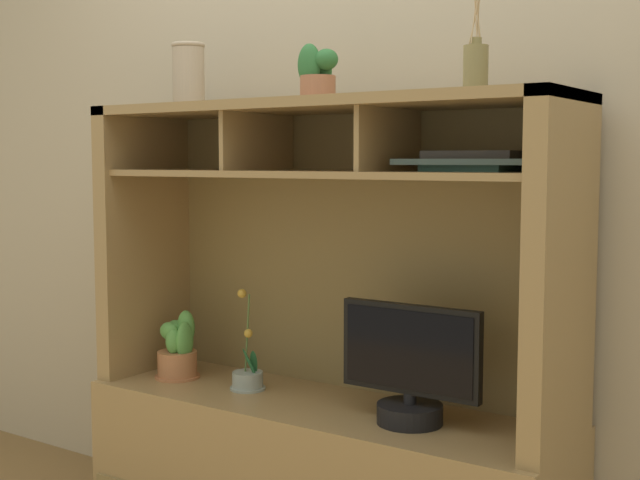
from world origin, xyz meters
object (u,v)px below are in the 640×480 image
tv_monitor (410,372)px  potted_succulent (318,76)px  media_console (322,428)px  potted_fern (178,351)px  ceramic_vase (188,74)px  diffuser_bottle (476,67)px  magazine_stack_left (474,161)px  potted_orchid (248,376)px

tv_monitor → potted_succulent: 0.90m
media_console → potted_fern: (-0.56, -0.04, 0.18)m
media_console → ceramic_vase: bearing=-175.7°
potted_fern → diffuser_bottle: diffuser_bottle is taller
media_console → magazine_stack_left: size_ratio=4.03×
potted_fern → ceramic_vase: 0.92m
potted_succulent → potted_orchid: bearing=-179.2°
diffuser_bottle → potted_succulent: diffuser_bottle is taller
media_console → potted_fern: 0.59m
media_console → potted_succulent: 1.07m
potted_orchid → diffuser_bottle: size_ratio=1.06×
media_console → potted_fern: media_console is taller
magazine_stack_left → potted_succulent: (-0.47, -0.07, 0.25)m
potted_orchid → potted_succulent: 0.98m
potted_succulent → magazine_stack_left: bearing=8.1°
tv_monitor → ceramic_vase: size_ratio=2.08×
potted_orchid → potted_succulent: potted_succulent is taller
media_console → tv_monitor: bearing=-7.9°
magazine_stack_left → potted_fern: bearing=-175.2°
magazine_stack_left → tv_monitor: bearing=-146.9°
potted_fern → potted_succulent: (0.56, 0.02, 0.89)m
media_console → diffuser_bottle: size_ratio=5.01×
potted_fern → ceramic_vase: bearing=1.9°
potted_fern → potted_orchid: bearing=3.0°
diffuser_bottle → tv_monitor: bearing=-170.3°
media_console → potted_orchid: 0.30m
magazine_stack_left → ceramic_vase: 1.01m
potted_orchid → diffuser_bottle: (0.77, 0.01, 0.93)m
potted_fern → magazine_stack_left: size_ratio=0.60×
potted_orchid → ceramic_vase: bearing=-176.7°
diffuser_bottle → ceramic_vase: diffuser_bottle is taller
ceramic_vase → potted_orchid: bearing=3.3°
diffuser_bottle → media_console: bearing=178.1°
potted_orchid → potted_succulent: (0.27, 0.00, 0.94)m
tv_monitor → diffuser_bottle: (0.17, 0.03, 0.83)m
tv_monitor → ceramic_vase: ceramic_vase is taller
ceramic_vase → potted_succulent: bearing=1.9°
diffuser_bottle → ceramic_vase: 1.00m
media_console → potted_orchid: media_console is taller
magazine_stack_left → ceramic_vase: bearing=-175.1°
potted_fern → magazine_stack_left: (1.03, 0.09, 0.64)m
tv_monitor → magazine_stack_left: (0.14, 0.09, 0.59)m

